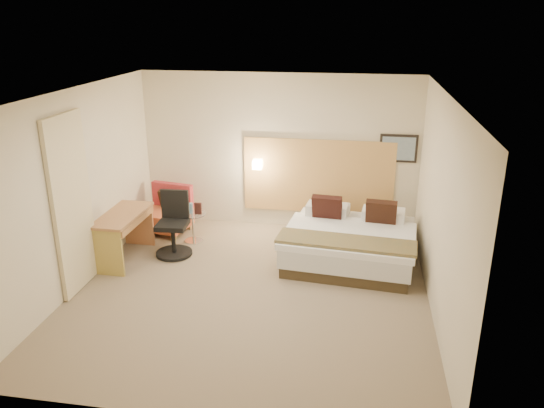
% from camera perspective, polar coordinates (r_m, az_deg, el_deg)
% --- Properties ---
extents(floor, '(4.80, 5.00, 0.02)m').
position_cam_1_polar(floor, '(7.44, -2.30, -9.38)').
color(floor, '#7E6C55').
rests_on(floor, ground).
extents(ceiling, '(4.80, 5.00, 0.02)m').
position_cam_1_polar(ceiling, '(6.55, -2.63, 11.86)').
color(ceiling, white).
rests_on(ceiling, floor).
extents(wall_back, '(4.80, 0.02, 2.70)m').
position_cam_1_polar(wall_back, '(9.24, 0.73, 5.64)').
color(wall_back, beige).
rests_on(wall_back, floor).
extents(wall_front, '(4.80, 0.02, 2.70)m').
position_cam_1_polar(wall_front, '(4.66, -8.83, -9.54)').
color(wall_front, beige).
rests_on(wall_front, floor).
extents(wall_left, '(0.02, 5.00, 2.70)m').
position_cam_1_polar(wall_left, '(7.72, -20.25, 1.50)').
color(wall_left, beige).
rests_on(wall_left, floor).
extents(wall_right, '(0.02, 5.00, 2.70)m').
position_cam_1_polar(wall_right, '(6.82, 17.78, -0.55)').
color(wall_right, beige).
rests_on(wall_right, floor).
extents(headboard_panel, '(2.60, 0.04, 1.30)m').
position_cam_1_polar(headboard_panel, '(9.24, 4.98, 2.98)').
color(headboard_panel, tan).
rests_on(headboard_panel, wall_back).
extents(art_frame, '(0.62, 0.03, 0.47)m').
position_cam_1_polar(art_frame, '(9.10, 13.44, 5.84)').
color(art_frame, black).
rests_on(art_frame, wall_back).
extents(art_canvas, '(0.54, 0.01, 0.39)m').
position_cam_1_polar(art_canvas, '(9.08, 13.45, 5.81)').
color(art_canvas, gray).
rests_on(art_canvas, wall_back).
extents(lamp_arm, '(0.02, 0.12, 0.02)m').
position_cam_1_polar(lamp_arm, '(9.27, -1.51, 4.39)').
color(lamp_arm, white).
rests_on(lamp_arm, wall_back).
extents(lamp_shade, '(0.15, 0.15, 0.15)m').
position_cam_1_polar(lamp_shade, '(9.21, -1.58, 4.29)').
color(lamp_shade, '#F6E5C0').
rests_on(lamp_shade, wall_back).
extents(curtain, '(0.06, 0.90, 2.42)m').
position_cam_1_polar(curtain, '(7.53, -20.71, -0.05)').
color(curtain, beige).
rests_on(curtain, wall_left).
extents(bottle_a, '(0.05, 0.05, 0.18)m').
position_cam_1_polar(bottle_a, '(8.85, -8.94, -0.45)').
color(bottle_a, '#95CDE6').
rests_on(bottle_a, side_table).
extents(bottle_b, '(0.05, 0.05, 0.18)m').
position_cam_1_polar(bottle_b, '(8.85, -8.69, -0.44)').
color(bottle_b, '#88BCD3').
rests_on(bottle_b, side_table).
extents(menu_folder, '(0.12, 0.05, 0.20)m').
position_cam_1_polar(menu_folder, '(8.79, -7.96, -0.47)').
color(menu_folder, '#3E1D19').
rests_on(menu_folder, side_table).
extents(bed, '(2.09, 2.05, 0.94)m').
position_cam_1_polar(bed, '(8.28, 8.43, -3.96)').
color(bed, '#382C1C').
rests_on(bed, floor).
extents(lounge_chair, '(0.88, 0.81, 0.81)m').
position_cam_1_polar(lounge_chair, '(9.43, -11.20, -0.99)').
color(lounge_chair, tan).
rests_on(lounge_chair, floor).
extents(side_table, '(0.45, 0.45, 0.50)m').
position_cam_1_polar(side_table, '(8.93, -8.50, -2.35)').
color(side_table, white).
rests_on(side_table, floor).
extents(desk, '(0.57, 1.21, 0.75)m').
position_cam_1_polar(desk, '(8.40, -15.66, -2.04)').
color(desk, '#A26B3F').
rests_on(desk, floor).
extents(desk_chair, '(0.60, 0.60, 1.01)m').
position_cam_1_polar(desk_chair, '(8.48, -10.53, -2.70)').
color(desk_chair, black).
rests_on(desk_chair, floor).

